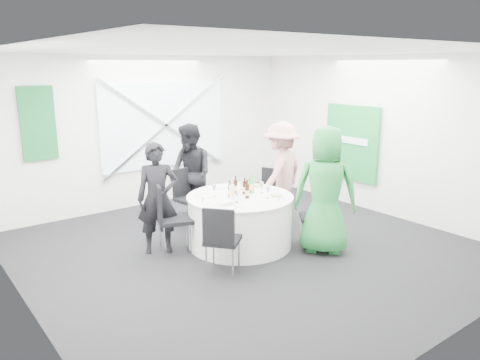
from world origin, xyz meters
TOP-DOWN VIEW (x-y plane):
  - floor at (0.00, 0.00)m, footprint 6.00×6.00m
  - ceiling at (0.00, 0.00)m, footprint 6.00×6.00m
  - wall_back at (0.00, 3.00)m, footprint 6.00×0.00m
  - wall_front at (0.00, -3.00)m, footprint 6.00×0.00m
  - wall_left at (-3.00, 0.00)m, footprint 0.00×6.00m
  - wall_right at (3.00, 0.00)m, footprint 0.00×6.00m
  - window_panel at (0.30, 2.96)m, footprint 2.60×0.03m
  - window_brace_a at (0.30, 2.92)m, footprint 2.63×0.05m
  - window_brace_b at (0.30, 2.92)m, footprint 2.63×0.05m
  - green_banner at (-2.00, 2.95)m, footprint 0.55×0.04m
  - green_sign at (2.94, 0.60)m, footprint 0.05×1.20m
  - banquet_table at (0.00, 0.20)m, footprint 1.56×1.56m
  - chair_back at (-0.16, 1.40)m, footprint 0.49×0.50m
  - chair_back_left at (-1.00, 0.56)m, footprint 0.60×0.59m
  - chair_back_right at (0.97, 0.65)m, footprint 0.57×0.57m
  - chair_front_right at (0.91, -0.55)m, footprint 0.58×0.58m
  - chair_front_left at (-0.84, -0.50)m, footprint 0.60×0.59m
  - person_man_back_left at (-1.07, 0.72)m, footprint 0.69×0.59m
  - person_man_back at (-0.04, 1.50)m, footprint 0.48×0.84m
  - person_woman_pink at (1.19, 0.63)m, footprint 1.22×0.86m
  - person_woman_green at (0.81, -0.72)m, footprint 1.02×1.05m
  - plate_back at (0.08, 0.80)m, footprint 0.28×0.28m
  - plate_back_left at (-0.41, 0.52)m, footprint 0.29×0.29m
  - plate_back_right at (0.51, 0.46)m, footprint 0.24×0.24m
  - plate_front_right at (0.39, -0.16)m, footprint 0.27×0.27m
  - plate_front_left at (-0.50, -0.14)m, footprint 0.27×0.27m
  - napkin at (-0.47, -0.09)m, footprint 0.20×0.14m
  - beer_bottle_a at (-0.15, 0.24)m, footprint 0.06×0.06m
  - beer_bottle_b at (0.03, 0.35)m, footprint 0.06×0.06m
  - beer_bottle_c at (0.11, 0.24)m, footprint 0.06×0.06m
  - beer_bottle_d at (0.01, 0.04)m, footprint 0.06×0.06m
  - green_water_bottle at (0.23, 0.22)m, footprint 0.08×0.08m
  - clear_water_bottle at (-0.20, 0.13)m, footprint 0.08×0.08m
  - wine_glass_a at (0.25, -0.14)m, footprint 0.07×0.07m
  - wine_glass_b at (0.39, 0.37)m, footprint 0.07×0.07m
  - wine_glass_c at (0.23, 0.47)m, footprint 0.07×0.07m
  - wine_glass_d at (-0.31, 0.41)m, footprint 0.07×0.07m
  - wine_glass_e at (0.36, 0.13)m, footprint 0.07×0.07m
  - wine_glass_f at (-0.24, -0.04)m, footprint 0.07×0.07m
  - wine_glass_g at (0.17, 0.59)m, footprint 0.07×0.07m
  - fork_a at (-0.41, 0.60)m, footprint 0.08×0.14m
  - knife_a at (-0.56, 0.34)m, footprint 0.09×0.14m
  - fork_b at (0.16, 0.75)m, footprint 0.15×0.02m
  - knife_b at (-0.15, 0.76)m, footprint 0.15×0.02m
  - fork_c at (0.34, -0.27)m, footprint 0.10×0.13m
  - knife_c at (0.51, -0.06)m, footprint 0.12×0.12m
  - fork_d at (0.57, 0.27)m, footprint 0.08×0.14m
  - knife_d at (0.39, 0.62)m, footprint 0.09×0.14m
  - fork_e at (-0.54, -0.01)m, footprint 0.11×0.13m
  - knife_e at (-0.35, -0.26)m, footprint 0.10×0.13m

SIDE VIEW (x-z plane):
  - floor at x=0.00m, z-range 0.00..0.00m
  - banquet_table at x=0.00m, z-range 0.00..0.76m
  - chair_front_right at x=0.91m, z-range 0.08..0.98m
  - chair_front_left at x=-0.84m, z-range 0.08..1.01m
  - chair_back_right at x=0.97m, z-range 0.08..1.02m
  - chair_back at x=-0.16m, z-range 0.09..1.06m
  - chair_back_left at x=-1.00m, z-range 0.09..1.12m
  - fork_a at x=-0.41m, z-range 0.76..0.77m
  - knife_a at x=-0.56m, z-range 0.76..0.77m
  - fork_b at x=0.16m, z-range 0.76..0.77m
  - knife_b at x=-0.15m, z-range 0.76..0.77m
  - fork_c at x=0.34m, z-range 0.76..0.77m
  - knife_c at x=0.51m, z-range 0.76..0.77m
  - fork_d at x=0.57m, z-range 0.76..0.77m
  - knife_d at x=0.39m, z-range 0.76..0.77m
  - fork_e at x=-0.54m, z-range 0.76..0.77m
  - knife_e at x=-0.35m, z-range 0.76..0.77m
  - plate_back at x=0.08m, z-range 0.76..0.77m
  - plate_back_left at x=-0.41m, z-range 0.76..0.77m
  - plate_front_left at x=-0.50m, z-range 0.76..0.77m
  - plate_front_right at x=0.39m, z-range 0.76..0.80m
  - plate_back_right at x=0.51m, z-range 0.76..0.80m
  - person_man_back_left at x=-1.07m, z-range 0.00..1.59m
  - napkin at x=-0.47m, z-range 0.78..0.83m
  - person_man_back at x=-0.04m, z-range 0.00..1.69m
  - beer_bottle_c at x=0.11m, z-range 0.73..0.98m
  - beer_bottle_a at x=-0.15m, z-range 0.73..0.98m
  - person_woman_pink at x=1.19m, z-range 0.00..1.71m
  - beer_bottle_b at x=0.03m, z-range 0.73..1.00m
  - beer_bottle_d at x=0.01m, z-range 0.73..1.00m
  - clear_water_bottle at x=-0.20m, z-range 0.73..1.00m
  - green_water_bottle at x=0.23m, z-range 0.73..1.04m
  - wine_glass_a at x=0.25m, z-range 0.80..0.97m
  - wine_glass_b at x=0.39m, z-range 0.80..0.97m
  - wine_glass_c at x=0.23m, z-range 0.80..0.97m
  - wine_glass_d at x=-0.31m, z-range 0.80..0.97m
  - wine_glass_e at x=0.36m, z-range 0.80..0.97m
  - wine_glass_f at x=-0.24m, z-range 0.80..0.97m
  - wine_glass_g at x=0.17m, z-range 0.80..0.97m
  - person_woman_green at x=0.81m, z-range 0.00..1.82m
  - green_sign at x=2.94m, z-range 0.50..1.90m
  - wall_back at x=0.00m, z-range -1.60..4.40m
  - wall_front at x=0.00m, z-range -1.60..4.40m
  - wall_left at x=-3.00m, z-range -1.60..4.40m
  - wall_right at x=3.00m, z-range -1.60..4.40m
  - window_panel at x=0.30m, z-range 0.70..2.30m
  - window_brace_a at x=0.30m, z-range 0.58..2.42m
  - window_brace_b at x=0.30m, z-range 0.58..2.42m
  - green_banner at x=-2.00m, z-range 1.10..2.30m
  - ceiling at x=0.00m, z-range 2.80..2.80m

